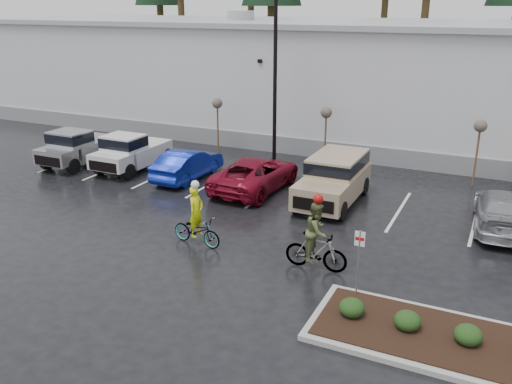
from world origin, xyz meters
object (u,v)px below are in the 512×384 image
at_px(suv_tan, 333,180).
at_px(car_far_silver, 504,210).
at_px(pickup_white, 135,150).
at_px(sapling_east, 480,129).
at_px(lamppost, 275,57).
at_px(sapling_west, 217,106).
at_px(cyclist_hivis, 197,225).
at_px(pickup_silver, 83,145).
at_px(car_blue, 188,164).
at_px(car_red, 256,174).
at_px(cyclist_olive, 316,243).
at_px(fire_lane_sign, 359,256).
at_px(sapling_mid, 326,116).

distance_m(suv_tan, car_far_silver, 6.84).
bearing_deg(pickup_white, sapling_east, 15.62).
xyz_separation_m(lamppost, sapling_west, (-4.00, 1.00, -2.96)).
xyz_separation_m(sapling_west, cyclist_hivis, (5.54, -11.50, -1.98)).
relative_size(lamppost, pickup_silver, 1.77).
height_order(sapling_east, car_blue, sapling_east).
relative_size(lamppost, car_red, 1.68).
distance_m(lamppost, suv_tan, 7.82).
bearing_deg(car_far_silver, cyclist_olive, 45.72).
bearing_deg(pickup_white, car_red, -3.63).
bearing_deg(fire_lane_sign, car_red, 131.97).
distance_m(sapling_west, cyclist_olive, 15.39).
distance_m(car_red, car_far_silver, 10.63).
distance_m(sapling_west, sapling_mid, 6.50).
distance_m(lamppost, sapling_mid, 4.00).
relative_size(sapling_west, pickup_silver, 0.62).
height_order(sapling_mid, pickup_white, sapling_mid).
bearing_deg(lamppost, pickup_silver, -157.22).
bearing_deg(pickup_white, cyclist_hivis, -40.96).
bearing_deg(car_blue, cyclist_olive, 144.63).
distance_m(pickup_white, car_blue, 3.50).
bearing_deg(car_red, fire_lane_sign, 134.04).
distance_m(sapling_east, suv_tan, 7.70).
bearing_deg(lamppost, cyclist_olive, -59.94).
distance_m(sapling_east, car_red, 10.65).
bearing_deg(fire_lane_sign, car_far_silver, 64.51).
relative_size(pickup_silver, car_far_silver, 1.00).
relative_size(sapling_west, car_blue, 0.71).
height_order(sapling_west, sapling_mid, same).
bearing_deg(car_red, sapling_west, -44.21).
bearing_deg(sapling_mid, lamppost, -158.20).
bearing_deg(cyclist_olive, car_red, 37.41).
height_order(car_blue, car_far_silver, car_far_silver).
bearing_deg(pickup_white, car_blue, -6.27).
bearing_deg(cyclist_olive, pickup_white, 59.34).
bearing_deg(fire_lane_sign, sapling_west, 132.67).
bearing_deg(pickup_silver, sapling_west, 41.96).
bearing_deg(cyclist_hivis, car_far_silver, -51.01).
distance_m(pickup_white, cyclist_olive, 14.28).
bearing_deg(sapling_west, cyclist_hivis, -64.28).
height_order(sapling_mid, fire_lane_sign, sapling_mid).
height_order(sapling_west, car_blue, sapling_west).
relative_size(lamppost, pickup_white, 1.77).
bearing_deg(car_blue, car_far_silver, 179.91).
bearing_deg(pickup_white, sapling_west, 62.20).
xyz_separation_m(car_blue, cyclist_hivis, (4.49, -6.53, 0.01)).
bearing_deg(sapling_mid, car_far_silver, -29.76).
xyz_separation_m(car_blue, car_red, (3.78, -0.08, 0.02)).
height_order(pickup_silver, car_far_silver, pickup_silver).
relative_size(sapling_east, suv_tan, 0.63).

